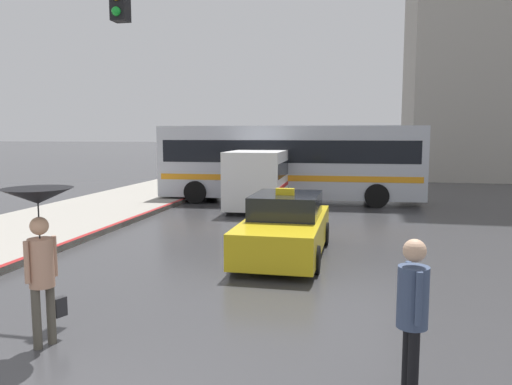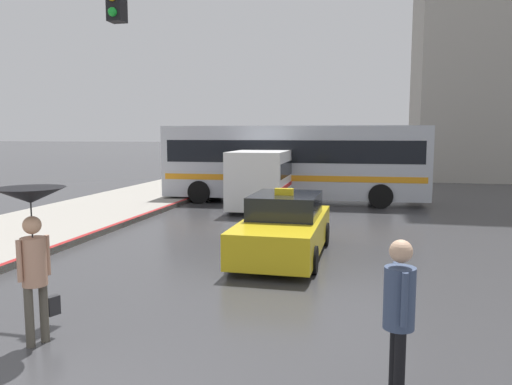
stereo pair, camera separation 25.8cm
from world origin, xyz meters
name	(u,v)px [view 1 (the left image)]	position (x,y,z in m)	size (l,w,h in m)	color
taxi	(285,228)	(1.32, 7.94, 0.68)	(1.91, 4.48, 1.64)	gold
ambulance_van	(262,175)	(-0.80, 15.73, 1.26)	(2.19, 5.47, 2.27)	white
city_bus	(290,160)	(0.09, 17.35, 1.80)	(11.07, 3.01, 3.24)	#B2B7C1
pedestrian_with_umbrella	(40,227)	(-1.18, 2.12, 1.69)	(0.94, 0.94, 2.22)	#4C473D
pedestrian_man	(413,305)	(3.65, 1.66, 1.11)	(0.39, 0.49, 1.83)	black
traffic_light	(12,67)	(-3.41, 4.66, 4.19)	(3.98, 0.38, 6.02)	black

